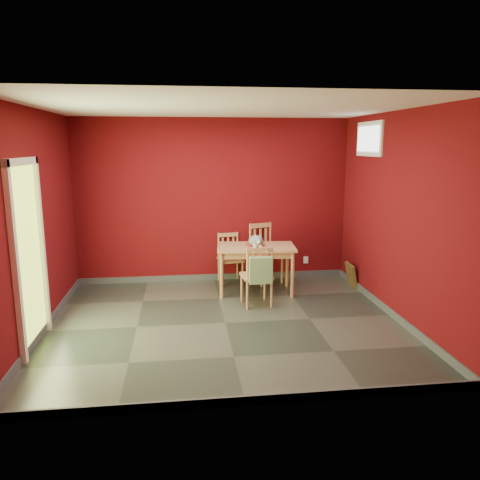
{
  "coord_description": "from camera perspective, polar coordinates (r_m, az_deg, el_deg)",
  "views": [
    {
      "loc": [
        -0.53,
        -5.7,
        2.27
      ],
      "look_at": [
        0.25,
        0.45,
        1.0
      ],
      "focal_mm": 35.0,
      "sensor_mm": 36.0,
      "label": 1
    }
  ],
  "objects": [
    {
      "name": "picture_frame",
      "position": [
        7.84,
        13.39,
        -4.16
      ],
      "size": [
        0.14,
        0.38,
        0.38
      ],
      "color": "brown",
      "rests_on": "ground"
    },
    {
      "name": "window",
      "position": [
        7.25,
        15.46,
        11.79
      ],
      "size": [
        0.05,
        0.9,
        0.5
      ],
      "color": "white",
      "rests_on": "room_shell"
    },
    {
      "name": "outlet_plate",
      "position": [
        8.22,
        8.03,
        -2.42
      ],
      "size": [
        0.08,
        0.02,
        0.12
      ],
      "primitive_type": "cube",
      "color": "silver",
      "rests_on": "room_shell"
    },
    {
      "name": "cat",
      "position": [
        7.15,
        1.96,
        0.15
      ],
      "size": [
        0.28,
        0.48,
        0.23
      ],
      "primitive_type": null,
      "rotation": [
        0.0,
        0.0,
        0.08
      ],
      "color": "slate",
      "rests_on": "table_runner"
    },
    {
      "name": "chair_far_right",
      "position": [
        7.83,
        3.02,
        -1.51
      ],
      "size": [
        0.59,
        0.59,
        0.98
      ],
      "color": "tan",
      "rests_on": "ground"
    },
    {
      "name": "table_runner",
      "position": [
        7.11,
        2.09,
        -1.28
      ],
      "size": [
        0.36,
        0.66,
        0.32
      ],
      "color": "#AD4A30",
      "rests_on": "dining_table"
    },
    {
      "name": "chair_near",
      "position": [
        6.67,
        2.11,
        -4.28
      ],
      "size": [
        0.45,
        0.45,
        0.88
      ],
      "color": "tan",
      "rests_on": "ground"
    },
    {
      "name": "tote_bag",
      "position": [
        6.43,
        2.54,
        -3.7
      ],
      "size": [
        0.31,
        0.19,
        0.44
      ],
      "color": "#70945E",
      "rests_on": "chair_near"
    },
    {
      "name": "dining_table",
      "position": [
        7.22,
        1.95,
        -1.43
      ],
      "size": [
        1.24,
        0.79,
        0.74
      ],
      "color": "tan",
      "rests_on": "ground"
    },
    {
      "name": "chair_far_left",
      "position": [
        7.8,
        -1.24,
        -2.15
      ],
      "size": [
        0.43,
        0.43,
        0.82
      ],
      "color": "tan",
      "rests_on": "ground"
    },
    {
      "name": "doorway",
      "position": [
        5.69,
        -24.44,
        -1.1
      ],
      "size": [
        0.06,
        1.01,
        2.13
      ],
      "color": "#B7D838",
      "rests_on": "ground"
    },
    {
      "name": "room_shell",
      "position": [
        6.14,
        -1.81,
        -9.62
      ],
      "size": [
        4.5,
        4.5,
        4.5
      ],
      "color": "#53080C",
      "rests_on": "ground"
    },
    {
      "name": "ground",
      "position": [
        6.16,
        -1.81,
        -10.05
      ],
      "size": [
        4.5,
        4.5,
        0.0
      ],
      "primitive_type": "plane",
      "color": "#2D342D",
      "rests_on": "ground"
    }
  ]
}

